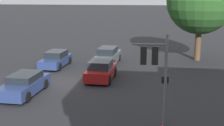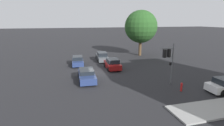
% 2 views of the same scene
% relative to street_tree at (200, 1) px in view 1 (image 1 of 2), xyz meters
% --- Properties ---
extents(ground_plane, '(300.00, 300.00, 0.00)m').
position_rel_street_tree_xyz_m(ground_plane, '(9.56, -10.66, -5.88)').
color(ground_plane, black).
extents(street_tree, '(6.53, 6.53, 9.16)m').
position_rel_street_tree_xyz_m(street_tree, '(0.00, 0.00, 0.00)').
color(street_tree, '#4C3823').
rests_on(street_tree, ground_plane).
extents(traffic_signal, '(0.67, 1.84, 4.71)m').
position_rel_street_tree_xyz_m(traffic_signal, '(16.54, -4.05, -2.66)').
color(traffic_signal, '#515456').
rests_on(traffic_signal, ground_plane).
extents(crossing_car_0, '(4.68, 2.09, 1.39)m').
position_rel_street_tree_xyz_m(crossing_car_0, '(12.82, -12.66, -5.20)').
color(crossing_car_0, navy).
rests_on(crossing_car_0, ground_plane).
extents(crossing_car_1, '(4.09, 2.04, 1.56)m').
position_rel_street_tree_xyz_m(crossing_car_1, '(8.54, -8.26, -5.14)').
color(crossing_car_1, maroon).
rests_on(crossing_car_1, ground_plane).
extents(crossing_car_2, '(4.75, 2.07, 1.58)m').
position_rel_street_tree_xyz_m(crossing_car_2, '(2.79, -8.64, -5.14)').
color(crossing_car_2, '#4C5156').
rests_on(crossing_car_2, ground_plane).
extents(crossing_car_3, '(4.33, 2.02, 1.45)m').
position_rel_street_tree_xyz_m(crossing_car_3, '(4.85, -13.12, -5.19)').
color(crossing_car_3, navy).
rests_on(crossing_car_3, ground_plane).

